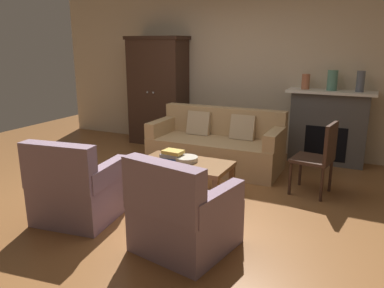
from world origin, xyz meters
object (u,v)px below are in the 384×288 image
object	(u,v)px
fruit_bowl	(187,159)
fireplace	(328,127)
mantel_vase_jade	(332,80)
armchair_near_right	(183,216)
couch	(216,146)
armoire	(158,91)
mantel_vase_slate	(360,81)
armchair_near_left	(77,191)
book_stack	(172,155)
mantel_vase_terracotta	(306,82)
coffee_table	(185,166)
side_chair_wooden	(320,154)

from	to	relation	value
fruit_bowl	fireplace	bearing A→B (deg)	56.77
mantel_vase_jade	armchair_near_right	xyz separation A→B (m)	(-0.82, -3.23, -0.95)
couch	armoire	bearing A→B (deg)	149.87
couch	mantel_vase_slate	bearing A→B (deg)	27.16
mantel_vase_jade	armchair_near_left	world-z (taller)	mantel_vase_jade
fireplace	book_stack	world-z (taller)	fireplace
mantel_vase_terracotta	coffee_table	bearing A→B (deg)	-115.26
armoire	couch	size ratio (longest dim) A/B	1.00
mantel_vase_jade	side_chair_wooden	distance (m)	1.58
fruit_bowl	armchair_near_left	distance (m)	1.32
armoire	fruit_bowl	size ratio (longest dim) A/B	6.99
armchair_near_right	armoire	bearing A→B (deg)	123.85
book_stack	coffee_table	bearing A→B (deg)	-8.80
fireplace	armchair_near_left	bearing A→B (deg)	-123.15
fireplace	mantel_vase_jade	xyz separation A→B (m)	(-0.00, -0.02, 0.70)
side_chair_wooden	mantel_vase_terracotta	bearing A→B (deg)	108.11
fireplace	mantel_vase_jade	size ratio (longest dim) A/B	4.27
coffee_table	side_chair_wooden	distance (m)	1.62
armoire	side_chair_wooden	xyz separation A→B (m)	(3.02, -1.33, -0.45)
armoire	couch	bearing A→B (deg)	-30.13
mantel_vase_jade	armchair_near_right	size ratio (longest dim) A/B	0.33
mantel_vase_terracotta	armoire	bearing A→B (deg)	-178.66
mantel_vase_terracotta	armchair_near_right	world-z (taller)	mantel_vase_terracotta
fruit_bowl	book_stack	distance (m)	0.20
side_chair_wooden	mantel_vase_slate	bearing A→B (deg)	77.54
armoire	mantel_vase_jade	xyz separation A→B (m)	(2.95, 0.06, 0.30)
coffee_table	mantel_vase_jade	distance (m)	2.67
couch	mantel_vase_slate	world-z (taller)	mantel_vase_slate
fireplace	side_chair_wooden	world-z (taller)	fireplace
book_stack	armchair_near_right	distance (m)	1.38
fireplace	fruit_bowl	distance (m)	2.50
mantel_vase_slate	fireplace	bearing A→B (deg)	177.30
fruit_bowl	mantel_vase_jade	size ratio (longest dim) A/B	0.93
fireplace	armchair_near_right	bearing A→B (deg)	-104.22
armchair_near_left	armchair_near_right	xyz separation A→B (m)	(1.26, -0.06, 0.00)
mantel_vase_jade	armchair_near_right	world-z (taller)	mantel_vase_jade
armchair_near_right	side_chair_wooden	xyz separation A→B (m)	(0.90, 1.84, 0.20)
mantel_vase_jade	side_chair_wooden	size ratio (longest dim) A/B	0.33
fruit_bowl	armchair_near_right	xyz separation A→B (m)	(0.54, -1.16, -0.13)
book_stack	side_chair_wooden	size ratio (longest dim) A/B	0.30
armchair_near_left	mantel_vase_jade	bearing A→B (deg)	56.70
fireplace	mantel_vase_slate	bearing A→B (deg)	-2.70
fruit_bowl	mantel_vase_jade	xyz separation A→B (m)	(1.37, 2.07, 0.82)
coffee_table	armoire	bearing A→B (deg)	127.60
fireplace	book_stack	bearing A→B (deg)	-126.70
armchair_near_right	fireplace	bearing A→B (deg)	75.78
armoire	coffee_table	xyz separation A→B (m)	(1.58, -2.05, -0.60)
fireplace	armchair_near_left	world-z (taller)	fireplace
armchair_near_right	book_stack	bearing A→B (deg)	122.62
fruit_bowl	mantel_vase_terracotta	distance (m)	2.43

